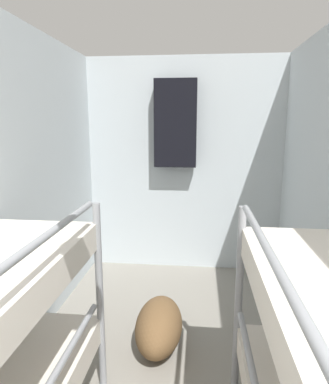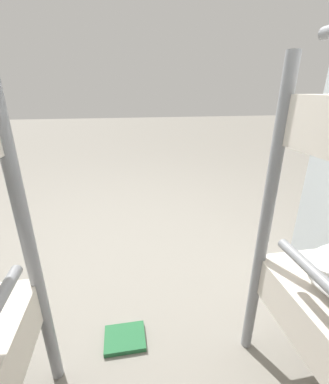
# 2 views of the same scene
# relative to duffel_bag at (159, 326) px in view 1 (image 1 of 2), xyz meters

# --- Properties ---
(wall_back) EXTENTS (2.23, 0.06, 2.33)m
(wall_back) POSITION_rel_duffel_bag_xyz_m (0.10, 1.51, 0.99)
(wall_back) COLOR silver
(wall_back) RESTS_ON ground_plane
(duffel_bag) EXTENTS (0.34, 0.64, 0.34)m
(duffel_bag) POSITION_rel_duffel_bag_xyz_m (0.00, 0.00, 0.00)
(duffel_bag) COLOR brown
(duffel_bag) RESTS_ON ground_plane
(hanging_coat) EXTENTS (0.44, 0.12, 0.90)m
(hanging_coat) POSITION_rel_duffel_bag_xyz_m (0.01, 1.36, 1.46)
(hanging_coat) COLOR black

